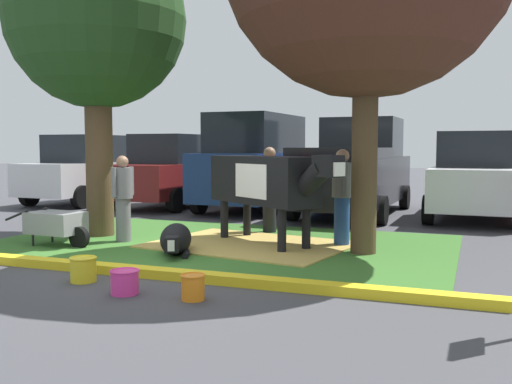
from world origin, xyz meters
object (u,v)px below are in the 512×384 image
cow_holstein (267,181)px  bucket_pink (125,281)px  calf_lying (176,239)px  bucket_yellow (83,269)px  hatchback_white (475,177)px  person_handler (342,195)px  sedan_blue (173,171)px  pickup_truck_black (355,169)px  suv_dark_grey (257,162)px  person_visitor_near (270,187)px  bucket_orange (193,286)px  sedan_silver (88,170)px  shade_tree_left (96,21)px  person_visitor_far (123,196)px  wheelbarrow (57,224)px

cow_holstein → bucket_pink: 3.74m
cow_holstein → calf_lying: 1.84m
bucket_yellow → bucket_pink: bucket_yellow is taller
bucket_pink → hatchback_white: hatchback_white is taller
person_handler → cow_holstein: bearing=-162.3°
calf_lying → hatchback_white: size_ratio=0.30×
calf_lying → bucket_pink: size_ratio=3.86×
bucket_pink → hatchback_white: size_ratio=0.08×
bucket_pink → sedan_blue: sedan_blue is taller
calf_lying → pickup_truck_black: size_ratio=0.24×
suv_dark_grey → person_visitor_near: bearing=-65.7°
bucket_pink → person_visitor_near: bearing=90.4°
bucket_orange → sedan_silver: (-7.98, 8.71, 0.83)m
bucket_pink → hatchback_white: bearing=67.3°
calf_lying → bucket_orange: size_ratio=4.61×
shade_tree_left → person_visitor_far: bearing=-29.4°
sedan_blue → bucket_pink: bearing=-64.1°
wheelbarrow → bucket_orange: bearing=-31.2°
shade_tree_left → sedan_blue: size_ratio=1.28×
person_handler → sedan_silver: bearing=151.4°
suv_dark_grey → sedan_blue: bearing=-179.9°
person_handler → suv_dark_grey: size_ratio=0.35×
bucket_yellow → hatchback_white: hatchback_white is taller
calf_lying → bucket_yellow: bearing=-95.4°
person_handler → pickup_truck_black: 4.87m
calf_lying → person_visitor_far: (-1.42, 0.69, 0.57)m
wheelbarrow → bucket_yellow: (2.05, -1.97, -0.22)m
person_handler → person_visitor_near: 1.95m
person_visitor_near → pickup_truck_black: 3.89m
cow_holstein → wheelbarrow: cow_holstein is taller
bucket_yellow → bucket_pink: (0.83, -0.33, -0.02)m
bucket_pink → pickup_truck_black: size_ratio=0.06×
person_visitor_near → bucket_pink: person_visitor_near is taller
sedan_blue → pickup_truck_black: size_ratio=0.82×
calf_lying → suv_dark_grey: bearing=99.8°
calf_lying → bucket_pink: calf_lying is taller
bucket_orange → person_visitor_far: bearing=134.1°
wheelbarrow → sedan_blue: (-1.41, 6.53, 0.60)m
suv_dark_grey → cow_holstein: bearing=-67.4°
person_visitor_near → bucket_yellow: person_visitor_near is taller
bucket_orange → cow_holstein: bearing=96.8°
cow_holstein → pickup_truck_black: 5.21m
sedan_blue → suv_dark_grey: (2.53, 0.00, 0.29)m
hatchback_white → suv_dark_grey: bearing=179.8°
person_visitor_near → bucket_orange: (0.88, -4.96, -0.75)m
bucket_orange → hatchback_white: hatchback_white is taller
person_visitor_far → hatchback_white: (5.75, 5.76, 0.17)m
pickup_truck_black → person_visitor_near: bearing=-103.5°
person_visitor_near → bucket_pink: size_ratio=4.90×
sedan_blue → hatchback_white: size_ratio=1.00×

